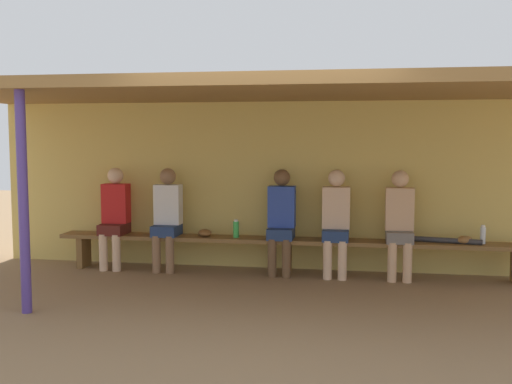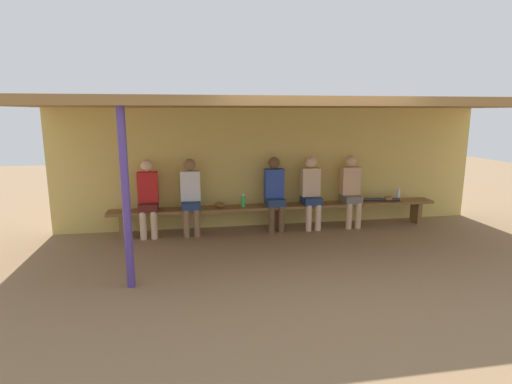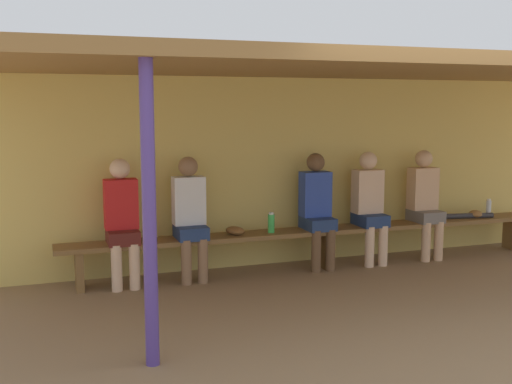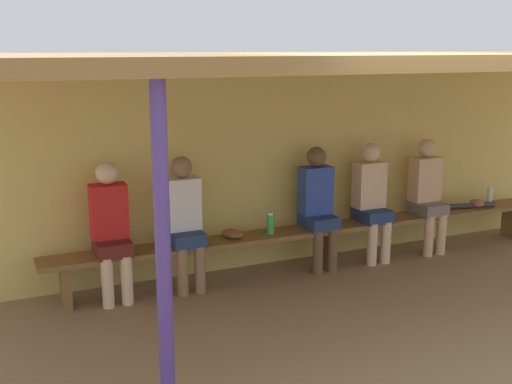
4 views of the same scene
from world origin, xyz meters
TOP-DOWN VIEW (x-y plane):
  - ground_plane at (0.00, 0.00)m, footprint 24.00×24.00m
  - back_wall at (0.00, 2.00)m, footprint 8.00×0.20m
  - dugout_roof at (0.00, 0.70)m, footprint 8.00×2.80m
  - support_post at (-2.36, -0.55)m, footprint 0.10×0.10m
  - bench at (0.00, 1.55)m, footprint 6.00×0.36m
  - player_with_sunglasses at (-1.58, 1.55)m, footprint 0.34×0.42m
  - player_in_red at (-0.08, 1.55)m, footprint 0.34×0.42m
  - player_in_blue at (-2.30, 1.55)m, footprint 0.34×0.42m
  - player_near_post at (1.38, 1.55)m, footprint 0.34×0.42m
  - player_rightmost at (0.61, 1.55)m, footprint 0.34×0.42m
  - water_bottle_clear at (2.36, 1.57)m, footprint 0.06×0.06m
  - water_bottle_blue at (-0.66, 1.53)m, footprint 0.07×0.07m
  - baseball_glove_tan at (2.15, 1.56)m, footprint 0.27×0.29m
  - baseball_glove_dark_brown at (-1.07, 1.55)m, footprint 0.26×0.29m
  - baseball_bat at (1.93, 1.55)m, footprint 0.84×0.23m

SIDE VIEW (x-z plane):
  - ground_plane at x=0.00m, z-range 0.00..0.00m
  - bench at x=0.00m, z-range 0.16..0.62m
  - baseball_bat at x=1.93m, z-range 0.46..0.53m
  - baseball_glove_tan at x=2.15m, z-range 0.46..0.55m
  - baseball_glove_dark_brown at x=-1.07m, z-range 0.46..0.55m
  - water_bottle_clear at x=2.36m, z-range 0.45..0.68m
  - water_bottle_blue at x=-0.66m, z-range 0.45..0.68m
  - player_with_sunglasses at x=-1.58m, z-range 0.06..1.40m
  - player_in_red at x=-0.08m, z-range 0.06..1.40m
  - player_in_blue at x=-2.30m, z-range 0.06..1.40m
  - player_near_post at x=1.38m, z-range 0.06..1.40m
  - player_rightmost at x=0.61m, z-range 0.06..1.40m
  - back_wall at x=0.00m, z-range 0.00..2.20m
  - support_post at x=-2.36m, z-range 0.00..2.20m
  - dugout_roof at x=0.00m, z-range 2.20..2.32m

